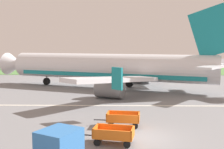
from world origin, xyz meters
name	(u,v)px	position (x,y,z in m)	size (l,w,h in m)	color
ground_plane	(144,137)	(0.00, 0.00, 0.00)	(220.00, 220.00, 0.00)	slate
grass_strip	(124,69)	(0.00, 52.84, 0.03)	(220.00, 28.00, 0.06)	#518442
apron_stripe	(135,106)	(0.00, 9.71, 0.01)	(120.00, 0.36, 0.01)	silver
airplane	(115,68)	(-2.16, 20.65, 3.05)	(36.46, 29.68, 11.34)	silver
baggage_cart_nearest	(114,134)	(-2.08, -1.28, 0.60)	(3.63, 1.84, 1.07)	orange
baggage_cart_second_in_row	(123,119)	(-1.39, 2.47, 0.60)	(3.61, 1.68, 1.07)	orange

